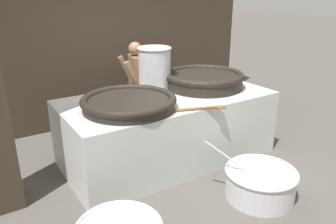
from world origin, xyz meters
The scene contains 9 objects.
ground_plane centered at (0.00, 0.00, 0.00)m, with size 60.00×60.00×0.00m, color #56514C.
back_wall centered at (0.00, 2.11, 2.03)m, with size 6.13×0.24×4.05m, color #382D23.
hearth_platform centered at (0.00, 0.00, 0.50)m, with size 3.10×1.51×0.99m.
giant_wok_near centered at (-0.72, -0.17, 1.08)m, with size 1.25×1.25×0.17m.
giant_wok_far centered at (0.75, 0.10, 1.12)m, with size 1.27×1.27×0.25m.
stock_pot centered at (0.05, 0.47, 1.33)m, with size 0.54×0.54×0.65m.
stirring_paddle centered at (-0.11, -0.67, 1.01)m, with size 1.06×0.43×0.04m.
cook centered at (0.08, 1.18, 0.88)m, with size 0.45×0.64×1.63m.
prep_bowl_vegetables centered at (0.38, -1.52, 0.21)m, with size 1.01×0.90×0.74m.
Camera 1 is at (-2.49, -3.85, 2.44)m, focal length 35.00 mm.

